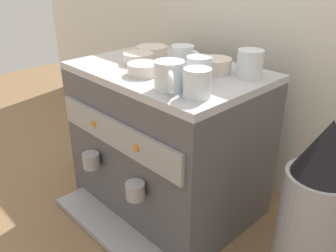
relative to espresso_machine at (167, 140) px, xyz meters
name	(u,v)px	position (x,y,z in m)	size (l,w,h in m)	color
ground_plane	(168,198)	(0.00, 0.00, -0.25)	(4.00, 4.00, 0.00)	brown
tiled_backsplash_wall	(236,45)	(0.00, 0.35, 0.27)	(2.80, 0.03, 1.04)	silver
espresso_machine	(167,140)	(0.00, 0.00, 0.00)	(0.60, 0.52, 0.50)	#4C4C51
ceramic_cup_0	(250,63)	(0.23, 0.11, 0.29)	(0.09, 0.10, 0.08)	silver
ceramic_cup_1	(169,76)	(0.15, -0.13, 0.29)	(0.10, 0.10, 0.08)	silver
ceramic_cup_2	(197,83)	(0.23, -0.12, 0.29)	(0.10, 0.08, 0.07)	silver
ceramic_cup_3	(199,70)	(0.17, -0.04, 0.29)	(0.07, 0.10, 0.08)	silver
ceramic_cup_4	(183,56)	(0.02, 0.06, 0.28)	(0.11, 0.07, 0.06)	silver
ceramic_bowl_0	(143,69)	(0.00, -0.09, 0.27)	(0.10, 0.10, 0.03)	beige
ceramic_bowl_1	(138,59)	(-0.10, -0.03, 0.27)	(0.10, 0.10, 0.03)	beige
ceramic_bowl_2	(215,65)	(0.13, 0.08, 0.27)	(0.10, 0.10, 0.04)	beige
ceramic_bowl_3	(152,51)	(-0.15, 0.07, 0.27)	(0.11, 0.11, 0.03)	beige
coffee_grinder	(313,215)	(0.52, 0.01, -0.01)	(0.17, 0.17, 0.50)	#939399
milk_pitcher	(92,146)	(-0.44, -0.04, -0.18)	(0.10, 0.10, 0.13)	#B7B7BC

